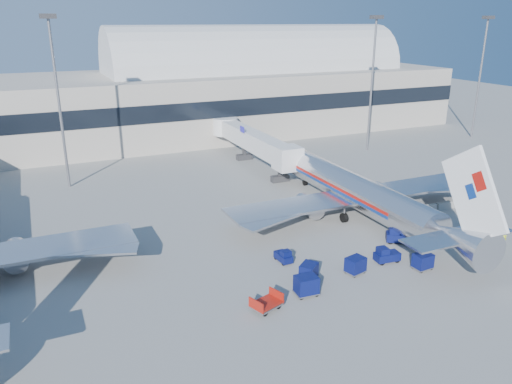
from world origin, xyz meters
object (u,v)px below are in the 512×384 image
tug_left (284,256)px  cart_train_a (355,265)px  barrier_near (426,209)px  tug_lead (386,255)px  cart_open_red (266,304)px  jetbridge_near (249,139)px  cart_solo_near (423,261)px  barrier_far (467,201)px  mast_east (373,64)px  barrier_mid (447,205)px  mast_far_east (482,60)px  cart_solo_far (473,224)px  tug_right (398,236)px  cart_train_c (306,285)px  cart_train_b (309,271)px  ramp_worker (503,236)px  mast_west (56,78)px  airliner_main (359,192)px

tug_left → cart_train_a: size_ratio=1.04×
barrier_near → tug_lead: 15.13m
barrier_near → cart_open_red: 28.74m
jetbridge_near → cart_solo_near: bearing=-90.0°
jetbridge_near → barrier_far: 33.63m
mast_east → barrier_mid: 32.64m
mast_east → cart_train_a: mast_east is taller
jetbridge_near → mast_far_east: (47.40, -0.81, 10.86)m
cart_solo_far → cart_train_a: bearing=-179.6°
tug_right → cart_solo_near: 5.90m
cart_solo_far → barrier_far: bearing=39.9°
cart_train_c → cart_solo_near: cart_train_c is taller
mast_east → tug_right: size_ratio=7.92×
tug_right → cart_solo_far: 9.07m
jetbridge_near → cart_train_a: (-6.11, -37.95, -3.10)m
cart_train_b → cart_open_red: cart_train_b is taller
mast_far_east → cart_open_red: bearing=-148.3°
cart_open_red → cart_solo_far: bearing=-10.0°
cart_solo_near → ramp_worker: size_ratio=0.95×
barrier_mid → cart_train_b: size_ratio=1.37×
tug_lead → tug_right: size_ratio=0.87×
barrier_far → cart_train_b: size_ratio=1.37×
cart_train_c → ramp_worker: bearing=4.4°
mast_far_east → tug_lead: mast_far_east is taller
mast_west → cart_train_a: 45.13m
mast_far_east → tug_left: 68.33m
airliner_main → mast_east: bearing=51.9°
mast_west → barrier_mid: mast_west is taller
mast_far_east → cart_solo_near: size_ratio=12.39×
barrier_far → tug_right: bearing=-160.4°
mast_far_east → cart_train_b: (-57.98, -36.45, -13.97)m
tug_left → cart_train_a: (4.91, -4.66, 0.22)m
mast_far_east → cart_open_red: (-63.45, -39.24, -14.34)m
mast_east → tug_left: bearing=-135.8°
cart_train_a → cart_solo_near: 6.41m
cart_train_b → cart_solo_near: 10.91m
barrier_mid → tug_left: bearing=-169.7°
airliner_main → barrier_mid: 11.84m
cart_train_a → cart_open_red: size_ratio=0.72×
tug_lead → ramp_worker: size_ratio=1.28×
barrier_mid → tug_lead: tug_lead is taller
barrier_far → cart_train_a: cart_train_a is taller
tug_right → cart_train_b: tug_right is taller
cart_train_b → cart_train_c: 2.60m
tug_left → cart_open_red: 8.42m
barrier_mid → cart_solo_near: (-13.69, -11.05, 0.36)m
mast_far_east → barrier_near: (-37.00, -28.00, -14.34)m
mast_far_east → cart_train_c: 72.23m
jetbridge_near → ramp_worker: bearing=-74.1°
cart_train_b → barrier_far: bearing=-21.3°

